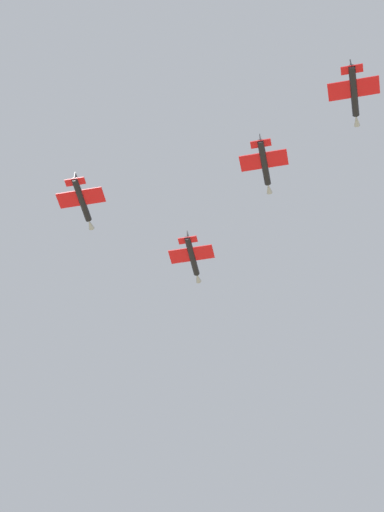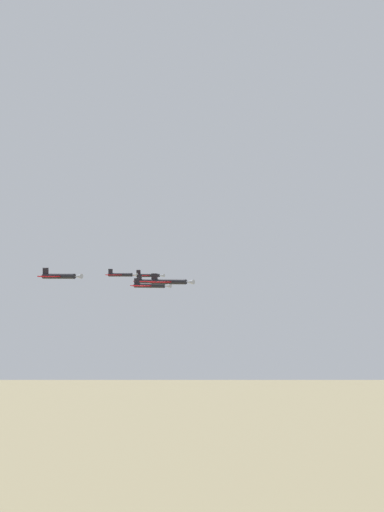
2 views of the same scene
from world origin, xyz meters
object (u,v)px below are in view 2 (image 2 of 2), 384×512
Objects in this scene: jet_starboard_inner at (59,276)px; jet_port_outer at (151,281)px; jet_port_inner at (150,286)px; jet_starboard_trail at (148,275)px; jet_lead at (170,282)px; jet_center_rear at (121,275)px.

jet_port_outer is at bearing -166.15° from jet_starboard_inner.
jet_port_outer is at bearing -143.51° from jet_port_inner.
jet_port_outer is 43.73m from jet_starboard_trail.
jet_lead reaches higher than jet_port_inner.
jet_port_inner is 1.00× the size of jet_starboard_inner.
jet_port_outer is (21.05, 2.76, 0.93)m from jet_port_inner.
jet_lead reaches higher than jet_port_outer.
jet_lead is 25.47m from jet_port_inner.
jet_port_inner is 64.98m from jet_starboard_trail.
jet_starboard_inner is at bearing 13.85° from jet_port_outer.
jet_port_outer is at bearing 38.64° from jet_starboard_trail.
jet_starboard_inner is at bearing -0.00° from jet_port_inner.
jet_lead is 1.00× the size of jet_center_rear.
jet_port_outer is (45.12, 10.97, -0.37)m from jet_lead.
jet_starboard_inner is at bearing -47.84° from jet_lead.
jet_starboard_trail is (94.00, -6.48, -0.11)m from jet_starboard_inner.
jet_center_rear is at bearing -123.62° from jet_port_outer.
jet_center_rear is (48.43, 16.94, 2.77)m from jet_port_inner.
jet_lead is at bearing 47.84° from jet_port_inner.
jet_lead is 25.47m from jet_starboard_inner.
jet_starboard_inner reaches higher than jet_port_outer.
jet_port_outer is at bearing -137.32° from jet_lead.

